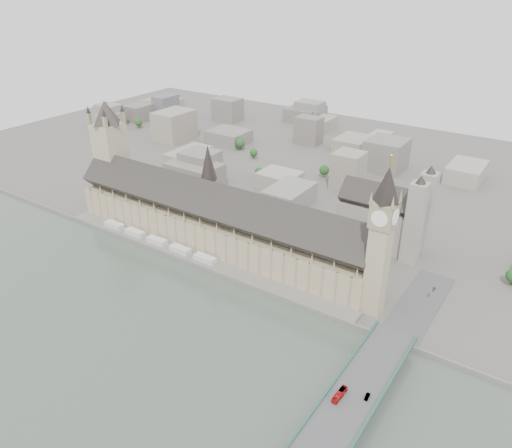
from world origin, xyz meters
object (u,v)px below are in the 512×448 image
Objects in this scene: red_bus_north at (340,394)px; car_silver at (367,397)px; car_approach at (434,289)px; palace_of_westminster at (215,220)px; victoria_tower at (111,151)px; elizabeth_tower at (382,232)px; westminster_abbey at (385,217)px; westminster_bridge at (343,418)px.

car_silver is at bearing 34.05° from red_bus_north.
palace_of_westminster is at bearing 179.32° from car_approach.
victoria_tower is 301.62m from red_bus_north.
car_approach is (30.10, 30.58, -47.20)m from elizabeth_tower.
palace_of_westminster is 3.90× the size of westminster_abbey.
westminster_abbey is (-27.08, 87.00, -33.01)m from elizabeth_tower.
palace_of_westminster is 53.06× the size of car_silver.
elizabeth_tower is 63.79m from car_approach.
palace_of_westminster is 0.82× the size of westminster_bridge.
elizabeth_tower is at bearing 104.11° from westminster_bridge.
car_approach is at bearing 87.08° from red_bus_north.
victoria_tower is at bearing 177.04° from palace_of_westminster.
car_silver is 1.15× the size of car_approach.
victoria_tower is at bearing 176.04° from elizabeth_tower.
palace_of_westminster is 195.05m from westminster_bridge.
westminster_bridge is 16.00m from car_silver.
car_approach is at bearing 45.46° from elizabeth_tower.
car_approach is at bearing 2.48° from victoria_tower.
elizabeth_tower is (138.00, -11.70, 35.38)m from palace_of_westminster.
palace_of_westminster is at bearing -145.83° from westminster_abbey.
westminster_abbey is at bearing 107.29° from elizabeth_tower.
car_silver is (168.22, -93.71, -11.63)m from palace_of_westminster.
victoria_tower is 310.12m from car_silver.
westminster_abbey reaches higher than westminster_bridge.
red_bus_north is 13.63m from car_silver.
red_bus_north is at bearing -75.46° from westminster_abbey.
westminster_bridge is 4.78× the size of westminster_abbey.
car_approach reaches higher than westminster_bridge.
palace_of_westminster is at bearing 149.79° from red_bus_north.
elizabeth_tower is at bearing -72.71° from westminster_abbey.
victoria_tower is 20.02× the size of car_silver.
westminster_abbey reaches higher than car_silver.
westminster_bridge is 65.07× the size of car_silver.
car_approach is at bearing 87.23° from westminster_bridge.
car_silver is (290.22, -100.01, -44.13)m from victoria_tower.
victoria_tower is 293.73m from car_approach.
westminster_bridge is (162.00, -107.20, -17.58)m from palace_of_westminster.
palace_of_westminster is 126.41m from victoria_tower.
red_bus_north reaches higher than westminster_bridge.
elizabeth_tower is 24.67× the size of car_approach.
red_bus_north is (-5.38, 6.38, 6.81)m from westminster_bridge.
elizabeth_tower is 111.81m from westminster_bridge.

